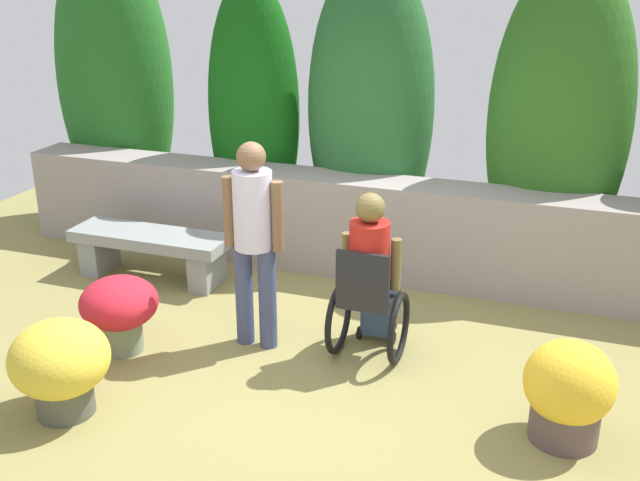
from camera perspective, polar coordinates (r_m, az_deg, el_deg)
ground_plane at (r=5.77m, az=-0.82°, el=-9.66°), size 10.16×10.16×0.00m
stone_retaining_wall at (r=7.22m, az=4.45°, el=0.94°), size 7.54×0.50×0.95m
hedge_backdrop at (r=7.63m, az=2.94°, el=9.82°), size 7.42×1.04×3.18m
stone_bench at (r=7.35m, az=-12.65°, el=-0.51°), size 1.54×0.48×0.47m
person_in_wheelchair at (r=5.71m, az=3.83°, el=-3.05°), size 0.53×0.66×1.33m
person_standing_companion at (r=5.75m, az=-5.03°, el=0.61°), size 0.49×0.30×1.65m
flower_pot_purple_near at (r=6.06m, az=-14.89°, el=-4.95°), size 0.61×0.61×0.61m
flower_pot_terracotta_by_wall at (r=5.10m, az=18.23°, el=-10.76°), size 0.57×0.57×0.69m
flower_pot_red_accent at (r=5.38m, az=-19.00°, el=-8.84°), size 0.67×0.67×0.68m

